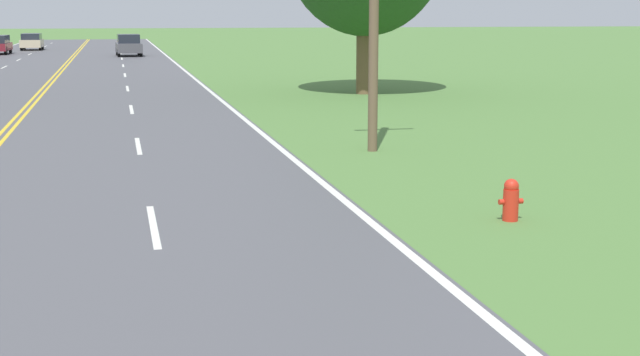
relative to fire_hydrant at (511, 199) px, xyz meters
name	(u,v)px	position (x,y,z in m)	size (l,w,h in m)	color
fire_hydrant	(511,199)	(0.00, 0.00, 0.00)	(0.42, 0.26, 0.71)	red
car_dark_grey_sedan_nearest	(129,45)	(-5.22, 59.01, 0.50)	(2.06, 4.16, 1.70)	black
car_champagne_hatchback_mid_near	(32,41)	(-13.65, 72.39, 0.44)	(1.84, 3.95, 1.51)	black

